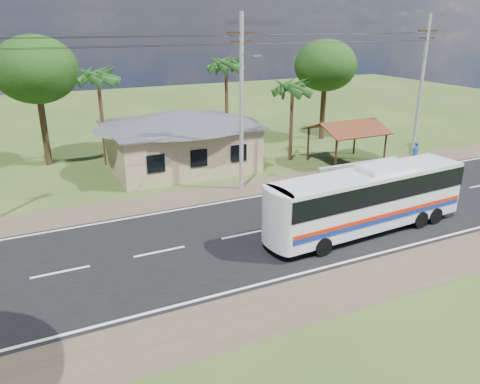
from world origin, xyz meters
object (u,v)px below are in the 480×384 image
object	(u,v)px
coach_bus	(369,195)
person	(415,153)
waiting_shed	(347,128)
motorcycle	(325,176)

from	to	relation	value
coach_bus	person	xyz separation A→B (m)	(11.52, 8.14, -1.12)
waiting_shed	motorcycle	xyz separation A→B (m)	(-4.15, -3.23, -2.31)
person	motorcycle	bearing A→B (deg)	8.99
coach_bus	motorcycle	bearing A→B (deg)	66.19
waiting_shed	person	bearing A→B (deg)	-30.98
waiting_shed	coach_bus	distance (m)	12.94
waiting_shed	person	size ratio (longest dim) A/B	2.91
coach_bus	motorcycle	world-z (taller)	coach_bus
waiting_shed	coach_bus	size ratio (longest dim) A/B	0.45
motorcycle	coach_bus	bearing A→B (deg)	151.51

